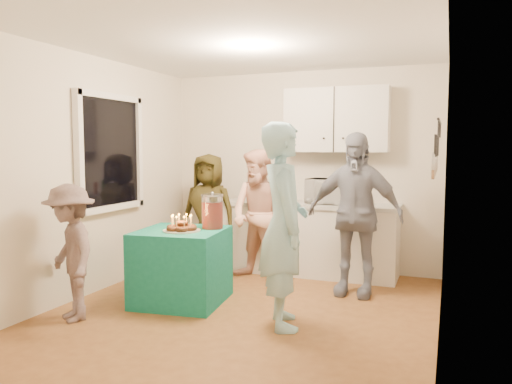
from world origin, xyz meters
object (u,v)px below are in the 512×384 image
(microwave, at_px, (330,191))
(party_table, at_px, (182,266))
(man_birthday, at_px, (284,225))
(child_near_left, at_px, (70,253))
(woman_back_left, at_px, (209,213))
(woman_back_center, at_px, (260,215))
(counter, at_px, (309,240))
(punch_jar, at_px, (212,212))
(woman_back_right, at_px, (354,214))

(microwave, relative_size, party_table, 0.66)
(man_birthday, height_order, child_near_left, man_birthday)
(woman_back_left, xyz_separation_m, woman_back_center, (0.78, -0.19, 0.03))
(counter, relative_size, woman_back_left, 1.44)
(microwave, height_order, woman_back_center, woman_back_center)
(party_table, relative_size, woman_back_left, 0.56)
(woman_back_center, xyz_separation_m, child_near_left, (-1.12, -1.97, -0.16))
(punch_jar, bearing_deg, counter, 65.85)
(woman_back_right, bearing_deg, woman_back_center, 175.27)
(counter, height_order, child_near_left, child_near_left)
(woman_back_right, distance_m, child_near_left, 2.92)
(counter, relative_size, man_birthday, 1.20)
(punch_jar, distance_m, man_birthday, 1.04)
(man_birthday, bearing_deg, party_table, 51.57)
(party_table, xyz_separation_m, child_near_left, (-0.69, -0.85, 0.26))
(woman_back_center, relative_size, woman_back_right, 0.90)
(woman_back_right, bearing_deg, child_near_left, -137.80)
(counter, distance_m, woman_back_center, 0.79)
(microwave, distance_m, party_table, 2.14)
(punch_jar, distance_m, child_near_left, 1.44)
(microwave, height_order, woman_back_left, woman_back_left)
(microwave, relative_size, woman_back_left, 0.36)
(man_birthday, relative_size, woman_back_center, 1.15)
(counter, relative_size, woman_back_center, 1.39)
(microwave, xyz_separation_m, punch_jar, (-0.92, -1.45, -0.13))
(punch_jar, relative_size, woman_back_right, 0.19)
(punch_jar, bearing_deg, party_table, -143.84)
(woman_back_right, xyz_separation_m, child_near_left, (-2.30, -1.78, -0.25))
(woman_back_center, bearing_deg, microwave, 50.25)
(party_table, bearing_deg, counter, 60.91)
(counter, height_order, man_birthday, man_birthday)
(man_birthday, height_order, woman_back_right, man_birthday)
(child_near_left, bearing_deg, punch_jar, 81.83)
(woman_back_center, bearing_deg, party_table, -95.97)
(party_table, height_order, man_birthday, man_birthday)
(woman_back_center, xyz_separation_m, woman_back_right, (1.17, -0.19, 0.09))
(woman_back_left, bearing_deg, microwave, 9.41)
(counter, relative_size, child_near_left, 1.73)
(punch_jar, bearing_deg, woman_back_left, 118.49)
(counter, bearing_deg, party_table, -119.09)
(microwave, height_order, party_table, microwave)
(man_birthday, bearing_deg, child_near_left, 81.27)
(party_table, xyz_separation_m, woman_back_right, (1.61, 0.93, 0.51))
(counter, xyz_separation_m, party_table, (-0.91, -1.64, -0.05))
(microwave, distance_m, man_birthday, 1.92)
(woman_back_center, distance_m, child_near_left, 2.27)
(counter, height_order, woman_back_right, woman_back_right)
(counter, distance_m, man_birthday, 1.99)
(counter, xyz_separation_m, child_near_left, (-1.60, -2.49, 0.21))
(microwave, height_order, woman_back_right, woman_back_right)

